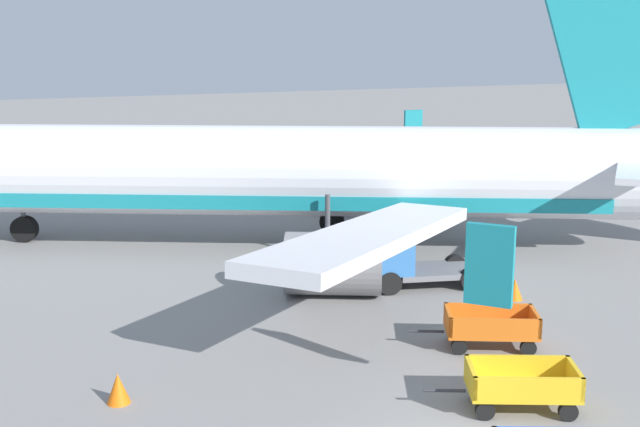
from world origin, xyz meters
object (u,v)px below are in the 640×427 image
Objects in this scene: airplane at (294,173)px; baggage_cart_far_end at (490,327)px; service_truck_beside_carts at (398,256)px; traffic_cone_near_plane at (118,388)px; traffic_cone_by_carts at (515,289)px; baggage_cart_fourth_in_row at (521,385)px; traffic_cone_mid_apron at (534,371)px.

airplane is 9.98× the size of baggage_cart_far_end.
service_truck_beside_carts is 6.40× the size of traffic_cone_near_plane.
traffic_cone_near_plane is at bearing -128.46° from airplane.
service_truck_beside_carts is 6.70× the size of traffic_cone_by_carts.
airplane is 9.93× the size of baggage_cart_fourth_in_row.
service_truck_beside_carts reaches higher than traffic_cone_by_carts.
airplane is 49.58× the size of traffic_cone_by_carts.
service_truck_beside_carts reaches higher than traffic_cone_near_plane.
airplane is 13.10m from baggage_cart_far_end.
airplane is 7.40× the size of service_truck_beside_carts.
baggage_cart_fourth_in_row is 1.01× the size of baggage_cart_far_end.
airplane is 51.75× the size of traffic_cone_mid_apron.
traffic_cone_by_carts is at bearing -46.03° from service_truck_beside_carts.
traffic_cone_mid_apron is at bearing -89.88° from airplane.
baggage_cart_fourth_in_row is at bearing -139.73° from traffic_cone_mid_apron.
service_truck_beside_carts is at bearing 83.36° from traffic_cone_mid_apron.
baggage_cart_far_end is 4.58m from traffic_cone_by_carts.
service_truck_beside_carts is at bearing 26.58° from traffic_cone_near_plane.
traffic_cone_by_carts reaches higher than traffic_cone_mid_apron.
traffic_cone_by_carts is at bearing -68.44° from airplane.
baggage_cart_fourth_in_row is at bearing -115.65° from baggage_cart_far_end.
baggage_cart_fourth_in_row is 9.83m from service_truck_beside_carts.
traffic_cone_near_plane is at bearing 175.88° from baggage_cart_far_end.
service_truck_beside_carts is (0.49, 6.07, 0.50)m from baggage_cart_far_end.
traffic_cone_mid_apron is at bearing -123.83° from traffic_cone_by_carts.
traffic_cone_mid_apron is at bearing -18.50° from traffic_cone_near_plane.
baggage_cart_far_end is 6.11m from service_truck_beside_carts.
baggage_cart_far_end reaches higher than traffic_cone_near_plane.
traffic_cone_mid_apron is (9.66, -3.23, -0.03)m from traffic_cone_near_plane.
service_truck_beside_carts is 11.94m from traffic_cone_near_plane.
service_truck_beside_carts reaches higher than traffic_cone_mid_apron.
service_truck_beside_carts is at bearing 133.97° from traffic_cone_by_carts.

